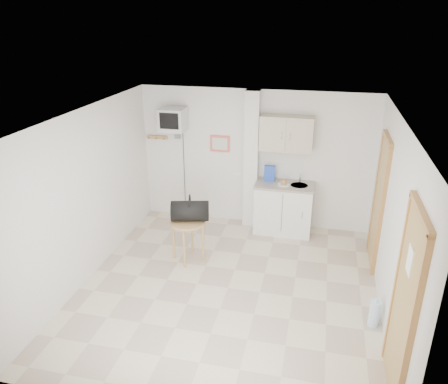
% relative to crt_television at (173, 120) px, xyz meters
% --- Properties ---
extents(ground, '(4.50, 4.50, 0.00)m').
position_rel_crt_television_xyz_m(ground, '(1.45, -2.02, -1.94)').
color(ground, beige).
rests_on(ground, ground).
extents(room_envelope, '(4.24, 4.54, 2.55)m').
position_rel_crt_television_xyz_m(room_envelope, '(1.69, -1.93, -0.40)').
color(room_envelope, white).
rests_on(room_envelope, ground).
extents(kitchenette, '(1.03, 0.58, 2.10)m').
position_rel_crt_television_xyz_m(kitchenette, '(2.02, -0.02, -1.13)').
color(kitchenette, white).
rests_on(kitchenette, ground).
extents(crt_television, '(0.44, 0.45, 2.15)m').
position_rel_crt_television_xyz_m(crt_television, '(0.00, 0.00, 0.00)').
color(crt_television, slate).
rests_on(crt_television, ground).
extents(round_table, '(0.56, 0.56, 0.69)m').
position_rel_crt_television_xyz_m(round_table, '(0.66, -1.38, -1.35)').
color(round_table, tan).
rests_on(round_table, ground).
extents(duffel_bag, '(0.64, 0.45, 0.43)m').
position_rel_crt_television_xyz_m(duffel_bag, '(0.69, -1.35, -1.09)').
color(duffel_bag, black).
rests_on(duffel_bag, round_table).
extents(water_bottle, '(0.13, 0.13, 0.40)m').
position_rel_crt_television_xyz_m(water_bottle, '(3.43, -2.39, -1.75)').
color(water_bottle, '#B9DCF4').
rests_on(water_bottle, ground).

